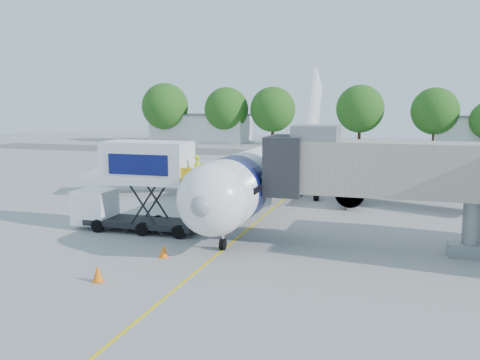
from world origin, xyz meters
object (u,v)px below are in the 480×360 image
(aircraft, at_px, (280,166))
(ground_tug, at_px, (195,304))
(jet_bridge, at_px, (382,169))
(catering_hiloader, at_px, (138,186))

(aircraft, distance_m, ground_tug, 22.91)
(jet_bridge, xyz_separation_m, ground_tug, (-5.98, -11.59, -3.69))
(aircraft, height_order, jet_bridge, aircraft)
(aircraft, relative_size, catering_hiloader, 4.44)
(jet_bridge, distance_m, ground_tug, 13.55)
(ground_tug, bearing_deg, catering_hiloader, 142.67)
(catering_hiloader, distance_m, ground_tug, 14.39)
(catering_hiloader, relative_size, ground_tug, 2.46)
(aircraft, distance_m, catering_hiloader, 12.77)
(jet_bridge, bearing_deg, catering_hiloader, -179.99)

